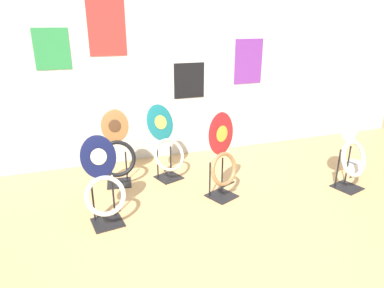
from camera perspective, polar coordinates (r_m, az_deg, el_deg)
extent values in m
plane|color=tan|center=(3.08, 7.73, -17.07)|extent=(14.00, 14.00, 0.00)
cube|color=silver|center=(4.66, -4.60, 13.25)|extent=(8.00, 0.06, 2.60)
cube|color=black|center=(4.75, -0.48, 10.51)|extent=(0.43, 0.01, 0.48)
cube|color=purple|center=(5.08, 9.39, 13.40)|extent=(0.43, 0.01, 0.62)
cube|color=red|center=(4.46, -14.03, 18.22)|extent=(0.45, 0.01, 0.65)
cube|color=#2D8E47|center=(4.45, -22.32, 14.43)|extent=(0.40, 0.01, 0.48)
cube|color=black|center=(4.27, -3.89, -5.57)|extent=(0.36, 0.36, 0.01)
cylinder|color=black|center=(4.21, -5.75, -3.24)|extent=(0.02, 0.02, 0.36)
cylinder|color=black|center=(4.31, -3.56, -2.61)|extent=(0.02, 0.02, 0.36)
cylinder|color=black|center=(4.15, -3.32, -4.09)|extent=(0.22, 0.09, 0.02)
torus|color=beige|center=(4.13, -3.82, -1.80)|extent=(0.47, 0.37, 0.37)
ellipsoid|color=#197075|center=(4.15, -5.34, 3.61)|extent=(0.40, 0.29, 0.42)
ellipsoid|color=#EADB4C|center=(4.13, -5.23, 3.64)|extent=(0.18, 0.12, 0.16)
sphere|color=silver|center=(4.09, -5.79, 0.34)|extent=(0.02, 0.02, 0.02)
sphere|color=silver|center=(4.20, -3.51, 0.91)|extent=(0.02, 0.02, 0.02)
cube|color=black|center=(3.48, -13.87, -12.58)|extent=(0.32, 0.32, 0.01)
cylinder|color=black|center=(3.45, -16.09, -9.59)|extent=(0.02, 0.02, 0.35)
cylinder|color=black|center=(3.48, -12.91, -8.99)|extent=(0.02, 0.02, 0.35)
cylinder|color=black|center=(3.34, -13.75, -11.12)|extent=(0.22, 0.05, 0.02)
torus|color=silver|center=(3.31, -14.21, -8.38)|extent=(0.41, 0.28, 0.35)
ellipsoid|color=#141942|center=(3.31, -15.34, -2.05)|extent=(0.35, 0.20, 0.39)
ellipsoid|color=beige|center=(3.29, -15.29, -2.05)|extent=(0.16, 0.08, 0.15)
sphere|color=silver|center=(3.31, -16.32, -5.79)|extent=(0.02, 0.02, 0.02)
sphere|color=silver|center=(3.34, -13.24, -5.24)|extent=(0.02, 0.02, 0.02)
cube|color=black|center=(4.21, -12.03, -6.39)|extent=(0.31, 0.31, 0.01)
cylinder|color=black|center=(4.22, -13.55, -3.74)|extent=(0.02, 0.02, 0.35)
cylinder|color=black|center=(4.21, -10.89, -3.55)|extent=(0.02, 0.02, 0.35)
cylinder|color=black|center=(4.07, -12.16, -5.03)|extent=(0.22, 0.05, 0.02)
torus|color=black|center=(4.06, -12.35, -2.40)|extent=(0.45, 0.27, 0.41)
ellipsoid|color=#936033|center=(4.06, -12.74, 2.97)|extent=(0.33, 0.16, 0.38)
ellipsoid|color=#4C2D19|center=(4.04, -12.75, 2.96)|extent=(0.15, 0.06, 0.14)
sphere|color=silver|center=(4.07, -13.76, 0.19)|extent=(0.02, 0.02, 0.02)
sphere|color=silver|center=(4.07, -11.33, 0.37)|extent=(0.02, 0.02, 0.02)
cube|color=black|center=(3.85, 4.95, -8.60)|extent=(0.37, 0.37, 0.01)
cylinder|color=black|center=(3.75, 3.00, -5.88)|extent=(0.02, 0.02, 0.40)
cylinder|color=black|center=(3.88, 5.05, -5.01)|extent=(0.02, 0.02, 0.40)
cylinder|color=black|center=(3.73, 5.90, -6.79)|extent=(0.21, 0.10, 0.02)
torus|color=#9E7042|center=(3.69, 5.34, -4.19)|extent=(0.40, 0.27, 0.38)
ellipsoid|color=#AD1E23|center=(3.59, 4.87, 1.74)|extent=(0.36, 0.20, 0.46)
ellipsoid|color=yellow|center=(3.58, 5.03, 1.70)|extent=(0.16, 0.08, 0.17)
sphere|color=silver|center=(3.58, 3.84, -2.11)|extent=(0.02, 0.02, 0.02)
sphere|color=silver|center=(3.73, 6.03, -1.31)|extent=(0.02, 0.02, 0.02)
cube|color=black|center=(4.41, 24.41, -6.59)|extent=(0.34, 0.34, 0.01)
cylinder|color=black|center=(4.28, 23.13, -3.73)|extent=(0.02, 0.02, 0.46)
cylinder|color=black|center=(4.43, 24.53, -3.11)|extent=(0.02, 0.02, 0.46)
cylinder|color=black|center=(4.30, 25.62, -4.67)|extent=(0.22, 0.08, 0.02)
torus|color=silver|center=(4.26, 25.35, -2.22)|extent=(0.46, 0.30, 0.41)
ellipsoid|color=white|center=(4.19, 24.80, 3.18)|extent=(0.38, 0.21, 0.43)
ellipsoid|color=silver|center=(4.18, 25.00, 3.17)|extent=(0.17, 0.08, 0.16)
sphere|color=silver|center=(4.15, 24.18, 0.00)|extent=(0.02, 0.02, 0.02)
sphere|color=silver|center=(4.31, 25.59, 0.50)|extent=(0.02, 0.02, 0.02)
cylinder|color=silver|center=(4.83, 25.31, -3.51)|extent=(0.18, 0.18, 0.15)
torus|color=silver|center=(4.81, 25.43, -2.75)|extent=(0.18, 0.18, 0.01)
cylinder|color=#B2B2B7|center=(4.80, 25.44, -2.67)|extent=(0.16, 0.16, 0.00)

